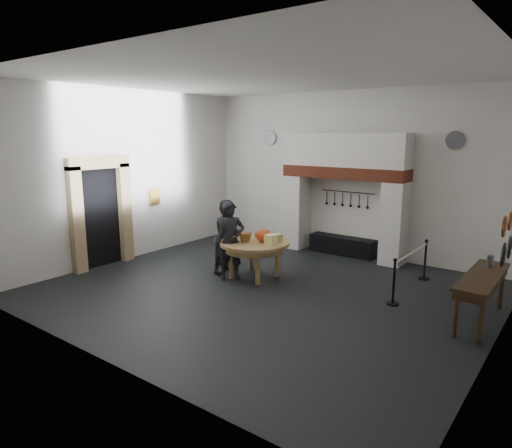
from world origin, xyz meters
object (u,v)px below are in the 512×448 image
Objects in this scene: visitor_far at (229,236)px; barrier_post_near at (394,283)px; side_table at (483,276)px; barrier_post_far at (425,260)px; work_table at (254,243)px; iron_range at (343,246)px; visitor_near at (230,241)px.

barrier_post_near is at bearing -87.29° from visitor_far.
barrier_post_far is at bearing 129.26° from side_table.
barrier_post_near is (3.27, 0.29, -0.39)m from work_table.
visitor_far is at bearing -175.94° from side_table.
visitor_far is at bearing -115.45° from iron_range.
visitor_far is (-0.78, -0.02, 0.06)m from work_table.
barrier_post_near is (-1.57, -0.08, -0.42)m from side_table.
barrier_post_far reaches higher than iron_range.
visitor_near reaches higher than work_table.
iron_range is 2.68m from barrier_post_far.
barrier_post_far is at bearing 35.09° from work_table.
visitor_far reaches higher than side_table.
work_table is 0.75× the size of side_table.
iron_range is 3.82m from barrier_post_near.
barrier_post_far is at bearing -14.28° from visitor_near.
visitor_near is at bearing -136.73° from visitor_far.
visitor_far reaches higher than barrier_post_near.
side_table is (4.10, -2.77, 0.62)m from iron_range.
barrier_post_near is 1.00× the size of barrier_post_far.
barrier_post_far is (4.04, 2.31, -0.45)m from visitor_far.
barrier_post_near is at bearing -48.40° from iron_range.
barrier_post_far is (-1.57, 1.92, -0.42)m from side_table.
work_table is 0.92× the size of visitor_far.
visitor_far is 5.62m from side_table.
barrier_post_near reaches higher than iron_range.
visitor_near is 0.57m from visitor_far.
barrier_post_near is 2.00m from barrier_post_far.
side_table is 2.44× the size of barrier_post_far.
visitor_near reaches higher than iron_range.
work_table is 4.01m from barrier_post_far.
work_table is at bearing -90.24° from visitor_far.
side_table is at bearing 4.47° from work_table.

